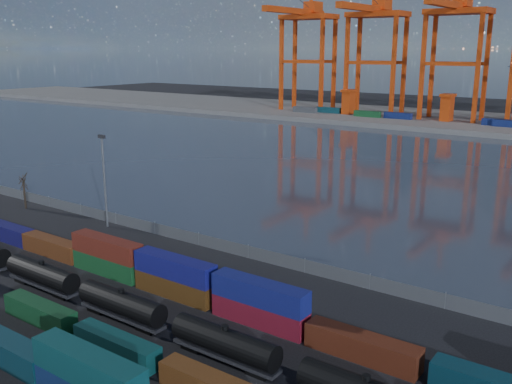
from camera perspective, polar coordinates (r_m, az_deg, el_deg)
The scene contains 11 objects.
ground at distance 69.00m, azimuth -15.09°, elevation -13.11°, with size 700.00×700.00×0.00m, color black.
harbor_water at distance 154.03m, azimuth 16.51°, elevation 1.93°, with size 700.00×700.00×0.00m, color #2D3541.
container_row_mid at distance 61.32m, azimuth -12.72°, elevation -14.87°, with size 141.00×2.26×4.81m.
container_row_north at distance 69.54m, azimuth -2.95°, elevation -10.47°, with size 129.46×2.50×5.32m.
tanker_string at distance 75.34m, azimuth -17.23°, elevation -9.22°, with size 121.30×2.75×3.93m.
waterfront_fence at distance 87.19m, azimuth -0.77°, elevation -6.01°, with size 160.12×0.12×2.20m.
bare_tree at distance 122.11m, azimuth -22.17°, elevation 0.11°, with size 1.88×1.95×7.39m.
yard_light_mast at distance 103.60m, azimuth -14.94°, elevation 1.55°, with size 1.60×0.40×16.60m.
gantry_cranes at distance 247.70m, azimuth 23.40°, elevation 15.19°, with size 200.33×48.64×65.87m.
quay_containers at distance 242.37m, azimuth 21.33°, elevation 6.61°, with size 172.58×10.99×2.60m.
straddle_carriers at distance 244.36m, azimuth 23.63°, elevation 7.51°, with size 140.00×7.00×11.10m.
Camera 1 is at (48.68, -37.81, 31.01)m, focal length 40.00 mm.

